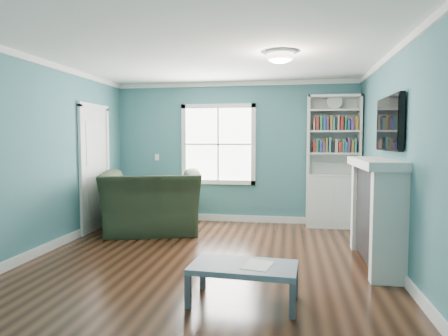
# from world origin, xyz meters

# --- Properties ---
(floor) EXTENTS (5.00, 5.00, 0.00)m
(floor) POSITION_xyz_m (0.00, 0.00, 0.00)
(floor) COLOR black
(floor) RESTS_ON ground
(room_walls) EXTENTS (5.00, 5.00, 5.00)m
(room_walls) POSITION_xyz_m (0.00, 0.00, 1.58)
(room_walls) COLOR #3A6F75
(room_walls) RESTS_ON ground
(trim) EXTENTS (4.50, 5.00, 2.60)m
(trim) POSITION_xyz_m (0.00, 0.00, 1.24)
(trim) COLOR white
(trim) RESTS_ON ground
(window) EXTENTS (1.40, 0.06, 1.50)m
(window) POSITION_xyz_m (-0.30, 2.49, 1.45)
(window) COLOR white
(window) RESTS_ON room_walls
(bookshelf) EXTENTS (0.90, 0.35, 2.31)m
(bookshelf) POSITION_xyz_m (1.77, 2.30, 0.92)
(bookshelf) COLOR silver
(bookshelf) RESTS_ON ground
(fireplace) EXTENTS (0.44, 1.58, 1.30)m
(fireplace) POSITION_xyz_m (2.08, 0.20, 0.64)
(fireplace) COLOR black
(fireplace) RESTS_ON ground
(tv) EXTENTS (0.06, 1.10, 0.65)m
(tv) POSITION_xyz_m (2.20, 0.20, 1.72)
(tv) COLOR black
(tv) RESTS_ON fireplace
(door) EXTENTS (0.12, 0.98, 2.17)m
(door) POSITION_xyz_m (-2.22, 1.40, 1.07)
(door) COLOR silver
(door) RESTS_ON ground
(ceiling_fixture) EXTENTS (0.38, 0.38, 0.15)m
(ceiling_fixture) POSITION_xyz_m (0.90, 0.10, 2.55)
(ceiling_fixture) COLOR white
(ceiling_fixture) RESTS_ON room_walls
(light_switch) EXTENTS (0.08, 0.01, 0.12)m
(light_switch) POSITION_xyz_m (-1.50, 2.48, 1.20)
(light_switch) COLOR white
(light_switch) RESTS_ON room_walls
(recliner) EXTENTS (1.79, 1.42, 1.36)m
(recliner) POSITION_xyz_m (-1.22, 1.41, 0.68)
(recliner) COLOR #202E1D
(recliner) RESTS_ON ground
(coffee_table) EXTENTS (1.02, 0.60, 0.36)m
(coffee_table) POSITION_xyz_m (0.61, -1.21, 0.31)
(coffee_table) COLOR #444852
(coffee_table) RESTS_ON ground
(paper_sheet) EXTENTS (0.31, 0.36, 0.00)m
(paper_sheet) POSITION_xyz_m (0.74, -1.21, 0.36)
(paper_sheet) COLOR white
(paper_sheet) RESTS_ON coffee_table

